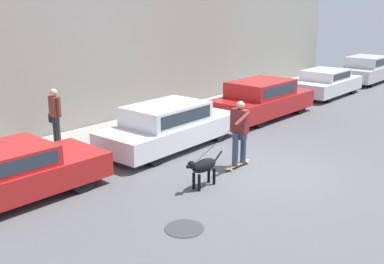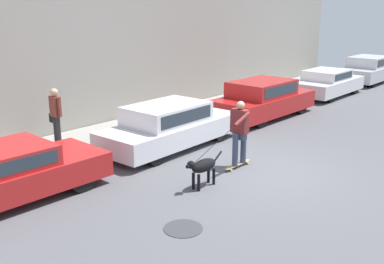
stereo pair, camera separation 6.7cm
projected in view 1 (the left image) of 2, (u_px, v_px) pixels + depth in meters
ground_plane at (257, 171)px, 11.34m from camera, size 36.00×36.00×0.00m
back_wall at (93, 61)px, 14.85m from camera, size 32.00×0.30×4.54m
sidewalk_curb at (121, 131)px, 14.64m from camera, size 30.00×2.21×0.15m
parked_car_0 at (7, 175)px, 9.49m from camera, size 4.20×1.82×1.20m
parked_car_1 at (170, 126)px, 13.06m from camera, size 4.60×1.82×1.32m
parked_car_2 at (262, 99)px, 16.65m from camera, size 4.46×1.89×1.38m
parked_car_3 at (326, 83)px, 20.56m from camera, size 4.13×1.76×1.21m
parked_car_4 at (367, 70)px, 24.16m from camera, size 4.32×1.85×1.40m
dog at (203, 167)px, 10.22m from camera, size 1.21×0.31×0.74m
skateboarder at (240, 130)px, 11.37m from camera, size 2.50×0.61×1.74m
pedestrian_with_bag at (55, 113)px, 12.87m from camera, size 0.22×0.62×1.62m
manhole_cover at (184, 228)px, 8.42m from camera, size 0.74×0.74×0.01m
fire_hydrant at (331, 80)px, 22.98m from camera, size 0.18×0.18×0.68m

